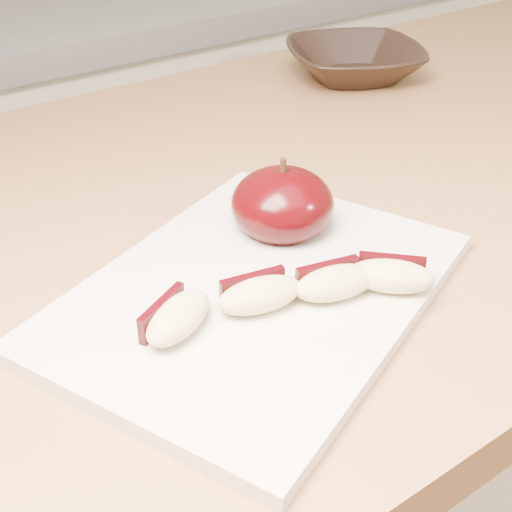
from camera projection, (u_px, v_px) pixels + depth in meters
back_cabinet at (36, 252)px, 1.35m from camera, size 2.40×0.62×0.94m
island_counter at (249, 511)px, 0.89m from camera, size 1.64×0.64×0.90m
cutting_board at (256, 292)px, 0.50m from camera, size 0.35×0.31×0.01m
apple_half at (282, 204)px, 0.56m from camera, size 0.10×0.10×0.07m
apple_wedge_a at (176, 317)px, 0.45m from camera, size 0.07×0.05×0.02m
apple_wedge_b at (259, 294)px, 0.47m from camera, size 0.06×0.04×0.02m
apple_wedge_c at (334, 282)px, 0.49m from camera, size 0.06×0.04×0.02m
apple_wedge_d at (391, 275)px, 0.49m from camera, size 0.06×0.06×0.02m
bowl at (354, 62)px, 0.89m from camera, size 0.22×0.22×0.04m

